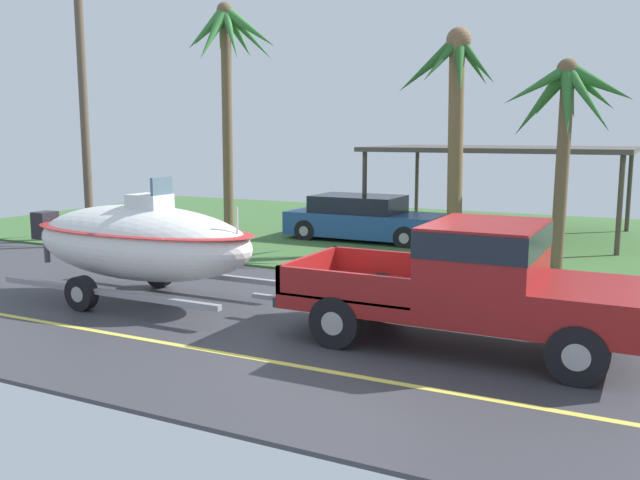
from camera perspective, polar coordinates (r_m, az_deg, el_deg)
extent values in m
cube|color=#38383D|center=(11.13, 3.34, -8.05)|extent=(36.00, 8.00, 0.06)
cube|color=#3D6633|center=(21.44, 15.16, -0.04)|extent=(36.00, 14.00, 0.11)
cube|color=#DBCC4C|center=(9.57, -1.04, -10.67)|extent=(34.20, 0.12, 0.01)
cube|color=maroon|center=(10.60, 11.60, -5.38)|extent=(5.25, 2.09, 0.22)
cube|color=maroon|center=(10.22, 21.96, -4.65)|extent=(1.47, 2.09, 0.38)
cube|color=maroon|center=(10.36, 13.68, -1.82)|extent=(1.58, 2.09, 1.18)
cube|color=black|center=(10.30, 13.75, 0.14)|extent=(1.60, 2.11, 0.38)
cube|color=#621111|center=(11.05, 3.97, -3.94)|extent=(2.21, 2.09, 0.04)
cube|color=maroon|center=(11.92, 5.86, -2.01)|extent=(2.21, 0.08, 0.45)
cube|color=maroon|center=(10.11, 1.76, -3.94)|extent=(2.21, 0.08, 0.45)
cube|color=maroon|center=(11.45, -0.93, -2.41)|extent=(0.08, 2.09, 0.45)
cube|color=#333338|center=(11.58, -1.36, -4.28)|extent=(0.12, 1.88, 0.16)
sphere|color=#B2B2B7|center=(11.62, -1.89, -3.98)|extent=(0.10, 0.10, 0.10)
cylinder|color=black|center=(11.25, 21.85, -6.22)|extent=(0.80, 0.28, 0.80)
cylinder|color=#9E9EA3|center=(11.25, 21.85, -6.22)|extent=(0.36, 0.29, 0.36)
cylinder|color=black|center=(9.47, 20.81, -8.97)|extent=(0.80, 0.28, 0.80)
cylinder|color=#9E9EA3|center=(9.47, 20.81, -8.97)|extent=(0.36, 0.29, 0.36)
cylinder|color=black|center=(12.01, 5.20, -4.67)|extent=(0.80, 0.28, 0.80)
cylinder|color=#9E9EA3|center=(12.01, 5.20, -4.67)|extent=(0.36, 0.29, 0.36)
cylinder|color=black|center=(10.35, 1.36, -6.85)|extent=(0.80, 0.28, 0.80)
cylinder|color=#9E9EA3|center=(10.35, 1.36, -6.85)|extent=(0.36, 0.29, 0.36)
cube|color=gray|center=(11.90, -3.79, -4.88)|extent=(0.90, 0.10, 0.08)
cube|color=gray|center=(14.38, -11.98, -2.65)|extent=(5.06, 0.12, 0.10)
cube|color=gray|center=(12.90, -17.66, -4.21)|extent=(5.06, 0.12, 0.10)
cylinder|color=black|center=(14.76, -13.36, -2.64)|extent=(0.64, 0.22, 0.64)
cylinder|color=#9E9EA3|center=(14.76, -13.36, -2.64)|extent=(0.29, 0.23, 0.29)
cylinder|color=black|center=(13.22, -19.40, -4.24)|extent=(0.64, 0.22, 0.64)
cylinder|color=#9E9EA3|center=(13.22, -19.40, -4.24)|extent=(0.29, 0.23, 0.29)
ellipsoid|color=white|center=(13.48, -14.79, -0.19)|extent=(4.92, 1.99, 1.44)
ellipsoid|color=#B22626|center=(13.45, -14.83, 0.87)|extent=(5.02, 2.03, 0.12)
cube|color=silver|center=(13.24, -14.10, 2.35)|extent=(0.70, 0.60, 0.65)
cube|color=slate|center=(13.00, -13.17, 4.37)|extent=(0.06, 0.56, 0.36)
cube|color=black|center=(15.28, -22.08, 1.17)|extent=(0.36, 0.44, 0.56)
cylinder|color=#4C4C51|center=(15.34, -22.00, -0.29)|extent=(0.12, 0.12, 0.79)
cylinder|color=silver|center=(12.06, -6.98, 1.58)|extent=(0.04, 0.04, 0.50)
cube|color=#234C89|center=(20.47, 3.81, 1.36)|extent=(4.66, 1.88, 0.70)
cube|color=black|center=(20.50, 3.22, 3.06)|extent=(2.61, 1.73, 0.50)
cylinder|color=black|center=(20.74, 8.76, 0.82)|extent=(0.66, 0.22, 0.66)
cylinder|color=#9E9EA3|center=(20.74, 8.76, 0.82)|extent=(0.30, 0.23, 0.30)
cylinder|color=black|center=(19.15, 7.17, 0.18)|extent=(0.66, 0.22, 0.66)
cylinder|color=#9E9EA3|center=(19.15, 7.17, 0.18)|extent=(0.30, 0.23, 0.30)
cylinder|color=black|center=(21.92, 0.86, 1.35)|extent=(0.66, 0.22, 0.66)
cylinder|color=#9E9EA3|center=(21.92, 0.86, 1.35)|extent=(0.30, 0.23, 0.30)
cylinder|color=black|center=(20.42, -1.24, 0.79)|extent=(0.66, 0.22, 0.66)
cylinder|color=#9E9EA3|center=(20.42, -1.24, 0.79)|extent=(0.30, 0.23, 0.30)
cylinder|color=#4C4238|center=(24.25, 24.54, 3.67)|extent=(0.14, 0.14, 2.68)
cylinder|color=#4C4238|center=(19.31, 23.88, 2.58)|extent=(0.14, 0.14, 2.68)
cylinder|color=#4C4238|center=(25.57, 8.14, 4.62)|extent=(0.14, 0.14, 2.68)
cylinder|color=#4C4238|center=(20.95, 3.75, 3.76)|extent=(0.14, 0.14, 2.68)
cube|color=#4C4742|center=(22.16, 15.06, 7.40)|extent=(7.72, 5.46, 0.14)
cylinder|color=brown|center=(16.91, 19.66, 5.43)|extent=(0.31, 0.61, 4.69)
cone|color=#2D6B2D|center=(16.87, 22.47, 12.01)|extent=(1.60, 0.43, 1.07)
cone|color=#2D6B2D|center=(17.23, 21.83, 11.66)|extent=(1.31, 1.08, 1.14)
cone|color=#2D6B2D|center=(17.85, 20.34, 11.34)|extent=(0.31, 2.02, 1.33)
cone|color=#2D6B2D|center=(17.58, 18.80, 11.58)|extent=(1.32, 1.63, 1.33)
cone|color=#2D6B2D|center=(17.10, 18.02, 10.87)|extent=(1.51, 0.62, 1.72)
cone|color=#2D6B2D|center=(16.55, 17.67, 12.20)|extent=(1.50, 1.24, 1.05)
cone|color=#2D6B2D|center=(16.31, 20.07, 10.86)|extent=(0.62, 1.51, 1.74)
cone|color=#2D6B2D|center=(16.21, 21.57, 10.94)|extent=(1.40, 1.60, 1.64)
sphere|color=brown|center=(16.95, 20.09, 13.34)|extent=(0.49, 0.49, 0.49)
cylinder|color=brown|center=(21.71, -7.79, 9.50)|extent=(0.32, 0.37, 6.94)
cone|color=#387A38|center=(21.56, -5.93, 17.28)|extent=(1.92, 0.59, 1.47)
cone|color=#387A38|center=(22.02, -6.03, 16.75)|extent=(1.44, 1.33, 1.63)
cone|color=#387A38|center=(22.41, -6.89, 16.79)|extent=(0.51, 1.55, 1.53)
cone|color=#387A38|center=(22.52, -8.20, 16.99)|extent=(1.31, 1.34, 1.37)
cone|color=#387A38|center=(22.32, -9.27, 17.18)|extent=(1.48, 0.47, 1.26)
cone|color=#387A38|center=(21.80, -9.49, 17.05)|extent=(1.24, 1.35, 1.46)
cone|color=#387A38|center=(21.41, -9.00, 16.68)|extent=(0.44, 1.58, 1.82)
cone|color=#387A38|center=(21.32, -7.48, 16.79)|extent=(1.33, 1.18, 1.74)
sphere|color=brown|center=(22.03, -7.99, 18.56)|extent=(0.51, 0.51, 0.51)
cylinder|color=brown|center=(18.58, 11.31, 7.52)|extent=(0.41, 0.68, 5.65)
cone|color=#286028|center=(18.44, 13.01, 14.42)|extent=(1.28, 0.52, 1.35)
cone|color=#286028|center=(19.04, 12.74, 14.32)|extent=(0.90, 1.24, 1.30)
cone|color=#286028|center=(19.33, 11.28, 13.54)|extent=(0.90, 1.63, 1.82)
cone|color=#286028|center=(19.02, 9.05, 14.20)|extent=(2.00, 0.67, 1.58)
cone|color=#286028|center=(18.20, 10.16, 14.66)|extent=(0.90, 1.44, 1.33)
cone|color=#286028|center=(18.14, 11.65, 14.19)|extent=(0.77, 1.36, 1.60)
sphere|color=brown|center=(18.73, 11.58, 16.16)|extent=(0.65, 0.65, 0.65)
cylinder|color=brown|center=(20.57, -19.23, 10.61)|extent=(0.24, 0.24, 8.00)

